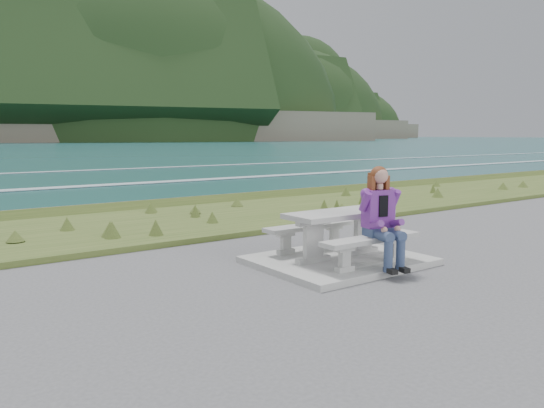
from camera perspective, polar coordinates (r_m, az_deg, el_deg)
name	(u,v)px	position (r m, az deg, el deg)	size (l,w,h in m)	color
concrete_slab	(339,261)	(8.65, 7.18, -6.05)	(2.60, 2.10, 0.10)	#A1A19C
picnic_table	(339,222)	(8.52, 7.25, -1.91)	(1.80, 0.75, 0.75)	#A1A19C
bench_landward	(371,243)	(8.08, 10.63, -4.18)	(1.80, 0.35, 0.45)	#A1A19C
bench_seaward	(311,230)	(9.08, 4.21, -2.79)	(1.80, 0.35, 0.45)	#A1A19C
grass_verge	(194,222)	(12.70, -8.39, -1.97)	(160.00, 4.50, 0.22)	#384E1D
shore_drop	(146,209)	(15.31, -13.41, -0.49)	(160.00, 0.80, 2.20)	#63584A
ocean	(23,205)	(31.98, -25.19, -0.09)	(1600.00, 1600.00, 0.09)	#1F575A
headland_range	(178,125)	(449.50, -10.07, 8.34)	(729.83, 363.95, 205.58)	#63584A
seated_woman	(384,231)	(8.03, 11.95, -2.82)	(0.59, 0.84, 1.50)	navy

